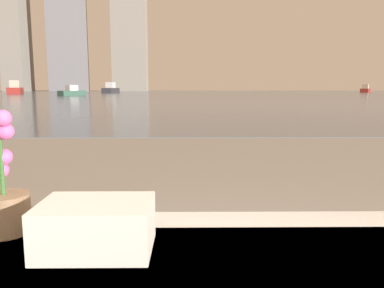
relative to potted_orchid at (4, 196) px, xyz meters
name	(u,v)px	position (x,y,z in m)	size (l,w,h in m)	color
potted_orchid	(4,196)	(0.00, 0.00, 0.00)	(0.13, 0.13, 0.37)	#8C6B4C
towel_stack	(97,226)	(0.28, -0.11, -0.04)	(0.27, 0.19, 0.12)	silver
harbor_water	(188,94)	(0.47, 61.02, -0.64)	(180.00, 110.00, 0.01)	slate
harbor_boat_0	(72,92)	(-14.03, 46.40, -0.17)	(2.92, 3.56, 1.30)	#335647
harbor_boat_1	(365,90)	(39.57, 81.67, -0.01)	(3.83, 4.82, 1.75)	maroon
harbor_boat_2	(111,89)	(-14.49, 72.48, 0.09)	(2.51, 5.63, 2.04)	#2D2D33
harbor_boat_3	(15,89)	(-27.61, 60.77, 0.13)	(3.70, 6.09, 2.16)	maroon
skyline_tower_0	(15,34)	(-52.04, 117.02, 16.64)	(6.51, 8.78, 34.57)	gray
skyline_tower_1	(67,22)	(-36.13, 117.02, 20.00)	(9.02, 11.93, 41.29)	slate
skyline_tower_2	(129,9)	(-17.29, 117.02, 23.86)	(10.31, 6.76, 49.01)	gray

